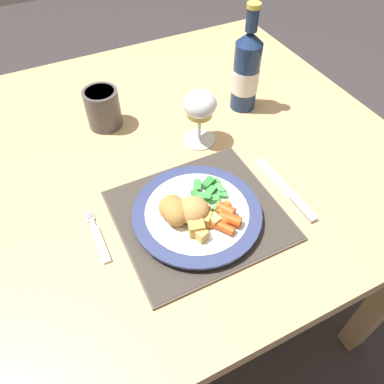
{
  "coord_description": "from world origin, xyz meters",
  "views": [
    {
      "loc": [
        -0.19,
        -0.61,
        1.31
      ],
      "look_at": [
        0.02,
        -0.19,
        0.78
      ],
      "focal_mm": 35.0,
      "sensor_mm": 36.0,
      "label": 1
    }
  ],
  "objects_px": {
    "dinner_plate": "(197,214)",
    "fork": "(99,240)",
    "wine_glass": "(200,107)",
    "drinking_cup": "(103,108)",
    "table_knife": "(290,194)",
    "bottle": "(246,71)",
    "dining_table": "(151,180)"
  },
  "relations": [
    {
      "from": "dinner_plate",
      "to": "fork",
      "type": "xyz_separation_m",
      "value": [
        -0.18,
        0.03,
        -0.01
      ]
    },
    {
      "from": "wine_glass",
      "to": "drinking_cup",
      "type": "xyz_separation_m",
      "value": [
        -0.18,
        0.15,
        -0.04
      ]
    },
    {
      "from": "table_knife",
      "to": "fork",
      "type": "bearing_deg",
      "value": 170.66
    },
    {
      "from": "fork",
      "to": "drinking_cup",
      "type": "height_order",
      "value": "drinking_cup"
    },
    {
      "from": "dinner_plate",
      "to": "drinking_cup",
      "type": "xyz_separation_m",
      "value": [
        -0.07,
        0.36,
        0.03
      ]
    },
    {
      "from": "wine_glass",
      "to": "drinking_cup",
      "type": "distance_m",
      "value": 0.24
    },
    {
      "from": "bottle",
      "to": "drinking_cup",
      "type": "distance_m",
      "value": 0.35
    },
    {
      "from": "wine_glass",
      "to": "drinking_cup",
      "type": "bearing_deg",
      "value": 138.96
    },
    {
      "from": "dining_table",
      "to": "drinking_cup",
      "type": "relative_size",
      "value": 12.2
    },
    {
      "from": "wine_glass",
      "to": "bottle",
      "type": "bearing_deg",
      "value": 23.92
    },
    {
      "from": "fork",
      "to": "table_knife",
      "type": "bearing_deg",
      "value": -9.34
    },
    {
      "from": "table_knife",
      "to": "drinking_cup",
      "type": "bearing_deg",
      "value": 124.41
    },
    {
      "from": "fork",
      "to": "bottle",
      "type": "bearing_deg",
      "value": 28.05
    },
    {
      "from": "dinner_plate",
      "to": "drinking_cup",
      "type": "relative_size",
      "value": 2.63
    },
    {
      "from": "fork",
      "to": "table_knife",
      "type": "xyz_separation_m",
      "value": [
        0.38,
        -0.06,
        0.0
      ]
    },
    {
      "from": "table_knife",
      "to": "dinner_plate",
      "type": "bearing_deg",
      "value": 171.92
    },
    {
      "from": "dining_table",
      "to": "wine_glass",
      "type": "bearing_deg",
      "value": -8.02
    },
    {
      "from": "dinner_plate",
      "to": "table_knife",
      "type": "relative_size",
      "value": 1.28
    },
    {
      "from": "fork",
      "to": "bottle",
      "type": "height_order",
      "value": "bottle"
    },
    {
      "from": "dining_table",
      "to": "drinking_cup",
      "type": "distance_m",
      "value": 0.2
    },
    {
      "from": "table_knife",
      "to": "bottle",
      "type": "height_order",
      "value": "bottle"
    },
    {
      "from": "dining_table",
      "to": "wine_glass",
      "type": "height_order",
      "value": "wine_glass"
    },
    {
      "from": "drinking_cup",
      "to": "fork",
      "type": "bearing_deg",
      "value": -109.73
    },
    {
      "from": "wine_glass",
      "to": "drinking_cup",
      "type": "relative_size",
      "value": 1.4
    },
    {
      "from": "dining_table",
      "to": "fork",
      "type": "relative_size",
      "value": 9.19
    },
    {
      "from": "fork",
      "to": "bottle",
      "type": "relative_size",
      "value": 0.48
    },
    {
      "from": "dinner_plate",
      "to": "wine_glass",
      "type": "relative_size",
      "value": 1.88
    },
    {
      "from": "dinner_plate",
      "to": "wine_glass",
      "type": "height_order",
      "value": "wine_glass"
    },
    {
      "from": "dining_table",
      "to": "wine_glass",
      "type": "relative_size",
      "value": 8.73
    },
    {
      "from": "dinner_plate",
      "to": "fork",
      "type": "distance_m",
      "value": 0.19
    },
    {
      "from": "dining_table",
      "to": "fork",
      "type": "xyz_separation_m",
      "value": [
        -0.17,
        -0.19,
        0.1
      ]
    },
    {
      "from": "fork",
      "to": "wine_glass",
      "type": "xyz_separation_m",
      "value": [
        0.29,
        0.17,
        0.09
      ]
    }
  ]
}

